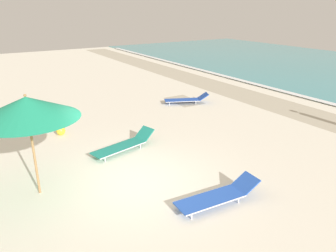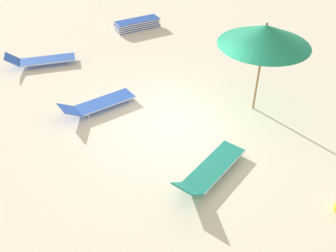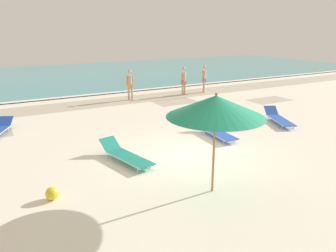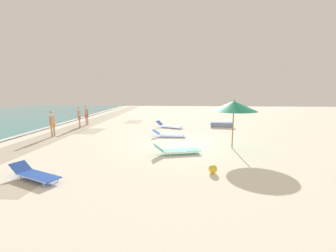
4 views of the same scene
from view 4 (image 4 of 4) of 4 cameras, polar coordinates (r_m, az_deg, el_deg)
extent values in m
cube|color=silver|center=(13.28, 5.63, -4.92)|extent=(60.00, 60.00, 0.16)
cube|color=#B8AE96|center=(15.91, -30.19, -3.47)|extent=(57.00, 2.20, 0.00)
cube|color=#B8AE96|center=(9.23, -33.12, -12.36)|extent=(2.02, 1.26, 0.00)
cube|color=#B8AE96|center=(18.20, -19.01, -1.24)|extent=(2.43, 1.55, 0.00)
cube|color=#B8AE96|center=(22.34, -8.69, 1.05)|extent=(2.51, 1.46, 0.00)
cube|color=white|center=(17.26, -36.51, -2.92)|extent=(56.00, 0.44, 0.01)
cylinder|color=#9E7547|center=(12.53, 16.15, -0.36)|extent=(0.06, 0.06, 2.30)
cone|color=#1E936B|center=(12.40, 16.39, 4.89)|extent=(2.45, 2.45, 0.53)
cylinder|color=#166E50|center=(12.42, 16.34, 3.70)|extent=(2.38, 2.38, 0.01)
sphere|color=#9E7547|center=(12.38, 16.46, 6.26)|extent=(0.07, 0.07, 0.07)
cube|color=blue|center=(19.49, 13.49, -0.15)|extent=(0.90, 1.88, 0.03)
cube|color=silver|center=(19.50, 13.48, -0.24)|extent=(0.92, 1.91, 0.04)
cube|color=blue|center=(19.48, 13.52, 0.09)|extent=(0.90, 1.88, 0.03)
cube|color=silver|center=(19.48, 13.52, 0.01)|extent=(0.92, 1.91, 0.04)
cube|color=blue|center=(19.47, 13.38, 0.35)|extent=(0.90, 1.88, 0.03)
cube|color=silver|center=(19.47, 13.38, 0.26)|extent=(0.92, 1.91, 0.04)
cube|color=blue|center=(19.45, 13.38, 0.59)|extent=(0.90, 1.88, 0.03)
cube|color=silver|center=(19.46, 13.38, 0.51)|extent=(0.92, 1.91, 0.04)
cube|color=blue|center=(19.44, 13.54, 0.84)|extent=(0.90, 1.88, 0.03)
cube|color=silver|center=(19.45, 13.54, 0.75)|extent=(0.92, 1.91, 0.04)
cube|color=blue|center=(9.24, -29.98, -10.92)|extent=(1.23, 1.77, 0.03)
cylinder|color=silver|center=(9.10, -31.59, -11.37)|extent=(0.71, 1.54, 0.03)
cylinder|color=silver|center=(9.39, -28.42, -10.48)|extent=(0.71, 1.54, 0.03)
cube|color=blue|center=(10.08, -33.36, -8.69)|extent=(0.72, 0.67, 0.32)
cylinder|color=silver|center=(8.63, -28.98, -12.93)|extent=(0.03, 0.03, 0.16)
cylinder|color=silver|center=(8.89, -26.19, -12.06)|extent=(0.03, 0.03, 0.16)
cylinder|color=silver|center=(9.69, -33.34, -10.90)|extent=(0.03, 0.03, 0.16)
cylinder|color=silver|center=(9.93, -30.74, -10.20)|extent=(0.03, 0.03, 0.16)
cube|color=blue|center=(18.65, 0.92, 0.06)|extent=(1.28, 1.94, 0.03)
cylinder|color=silver|center=(18.38, 0.51, -0.07)|extent=(0.76, 1.72, 0.03)
cylinder|color=silver|center=(18.92, 1.31, 0.19)|extent=(0.76, 1.72, 0.03)
cube|color=blue|center=(19.15, -2.18, 0.80)|extent=(0.71, 0.65, 0.35)
cylinder|color=silver|center=(18.14, 2.62, -0.52)|extent=(0.03, 0.03, 0.16)
cylinder|color=silver|center=(18.60, 3.27, -0.28)|extent=(0.03, 0.03, 0.16)
cylinder|color=silver|center=(18.77, -1.42, -0.18)|extent=(0.03, 0.03, 0.16)
cylinder|color=silver|center=(19.21, -0.70, 0.05)|extent=(0.03, 0.03, 0.16)
cube|color=#1E8475|center=(11.26, 3.45, -6.15)|extent=(1.02, 1.95, 0.03)
cylinder|color=silver|center=(10.98, 3.82, -6.56)|extent=(0.47, 1.81, 0.03)
cylinder|color=silver|center=(11.54, 3.10, -5.76)|extent=(0.47, 1.81, 0.03)
cube|color=#1E8475|center=(11.01, -2.37, -5.58)|extent=(0.67, 0.57, 0.37)
cylinder|color=silver|center=(11.24, 7.37, -6.75)|extent=(0.03, 0.03, 0.16)
cylinder|color=silver|center=(11.71, 6.62, -6.08)|extent=(0.03, 0.03, 0.16)
cylinder|color=silver|center=(10.90, 0.03, -7.18)|extent=(0.03, 0.03, 0.16)
cylinder|color=silver|center=(11.38, -0.43, -6.46)|extent=(0.03, 0.03, 0.16)
cube|color=blue|center=(15.15, 1.11, -2.11)|extent=(0.70, 1.77, 0.03)
cylinder|color=silver|center=(14.86, 0.99, -2.33)|extent=(0.13, 1.73, 0.03)
cylinder|color=silver|center=(15.44, 1.22, -1.89)|extent=(0.13, 1.73, 0.03)
cube|color=blue|center=(15.27, -3.01, -1.48)|extent=(0.60, 0.52, 0.31)
cylinder|color=silver|center=(14.87, 3.60, -2.72)|extent=(0.03, 0.03, 0.16)
cylinder|color=silver|center=(15.36, 3.72, -2.32)|extent=(0.03, 0.03, 0.16)
cylinder|color=silver|center=(15.00, -1.57, -2.59)|extent=(0.03, 0.03, 0.16)
cylinder|color=silver|center=(15.50, -1.29, -2.21)|extent=(0.03, 0.03, 0.16)
cylinder|color=tan|center=(17.17, -26.96, -0.84)|extent=(0.11, 0.11, 0.90)
cylinder|color=tan|center=(17.04, -27.46, -0.94)|extent=(0.11, 0.11, 0.90)
cube|color=gold|center=(17.05, -27.30, 0.34)|extent=(0.34, 0.26, 0.24)
cylinder|color=tan|center=(17.01, -27.39, 1.52)|extent=(0.27, 0.27, 0.55)
cylinder|color=tan|center=(17.13, -26.92, 1.58)|extent=(0.08, 0.08, 0.55)
cylinder|color=tan|center=(16.89, -27.86, 1.42)|extent=(0.08, 0.08, 0.55)
sphere|color=tan|center=(16.96, -27.51, 3.14)|extent=(0.21, 0.21, 0.21)
cylinder|color=tan|center=(21.61, -20.08, 1.50)|extent=(0.11, 0.11, 0.90)
cylinder|color=tan|center=(21.45, -19.73, 1.47)|extent=(0.11, 0.11, 0.90)
cube|color=#D13D4C|center=(21.49, -19.96, 2.47)|extent=(0.30, 0.35, 0.24)
cylinder|color=tan|center=(21.45, -20.01, 3.41)|extent=(0.27, 0.27, 0.55)
cylinder|color=tan|center=(21.59, -20.33, 3.41)|extent=(0.08, 0.08, 0.55)
cylinder|color=tan|center=(21.31, -19.69, 3.38)|extent=(0.08, 0.08, 0.55)
sphere|color=tan|center=(21.41, -20.09, 4.70)|extent=(0.21, 0.21, 0.21)
cylinder|color=tan|center=(19.96, -21.56, 0.82)|extent=(0.11, 0.11, 0.90)
cylinder|color=tan|center=(20.16, -21.51, 0.90)|extent=(0.11, 0.11, 0.90)
cube|color=#D13D4C|center=(20.02, -21.60, 1.91)|extent=(0.34, 0.27, 0.24)
cylinder|color=tan|center=(19.98, -21.66, 2.91)|extent=(0.27, 0.27, 0.55)
cylinder|color=tan|center=(19.79, -21.70, 2.84)|extent=(0.08, 0.08, 0.55)
cylinder|color=tan|center=(20.16, -21.61, 2.96)|extent=(0.08, 0.08, 0.55)
sphere|color=tan|center=(19.93, -21.74, 4.30)|extent=(0.21, 0.21, 0.21)
sphere|color=yellow|center=(8.89, 11.31, -10.65)|extent=(0.34, 0.34, 0.34)
camera|label=1|loc=(20.46, 14.62, 12.88)|focal=35.00mm
camera|label=2|loc=(8.70, -35.94, 28.79)|focal=40.00mm
camera|label=3|loc=(11.65, 55.47, 10.20)|focal=35.00mm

